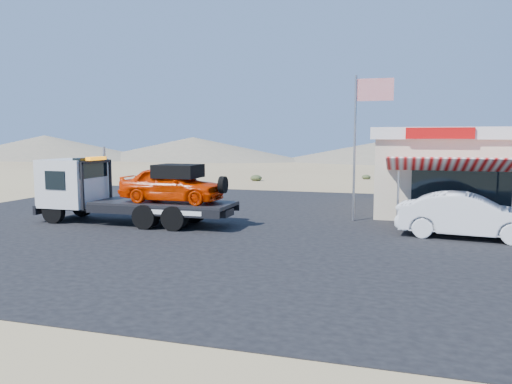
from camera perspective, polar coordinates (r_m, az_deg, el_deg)
ground at (r=18.13m, az=-5.47°, el=-4.90°), size 120.00×120.00×0.00m
asphalt_lot at (r=20.33m, az=2.99°, el=-3.63°), size 32.00×24.00×0.02m
tow_truck at (r=20.84m, az=-14.19°, el=0.42°), size 8.04×2.38×2.69m
white_sedan at (r=18.83m, az=23.05°, el=-2.50°), size 4.89×2.20×1.56m
jerky_store at (r=25.75m, az=25.12°, el=2.31°), size 10.40×9.97×3.90m
flagpole at (r=21.04m, az=11.88°, el=6.85°), size 1.55×0.10×6.00m
desert_scrub at (r=30.79m, az=-26.27°, el=-0.34°), size 25.72×34.02×0.72m
distant_hills at (r=73.50m, az=3.80°, el=5.02°), size 126.00×48.00×4.20m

